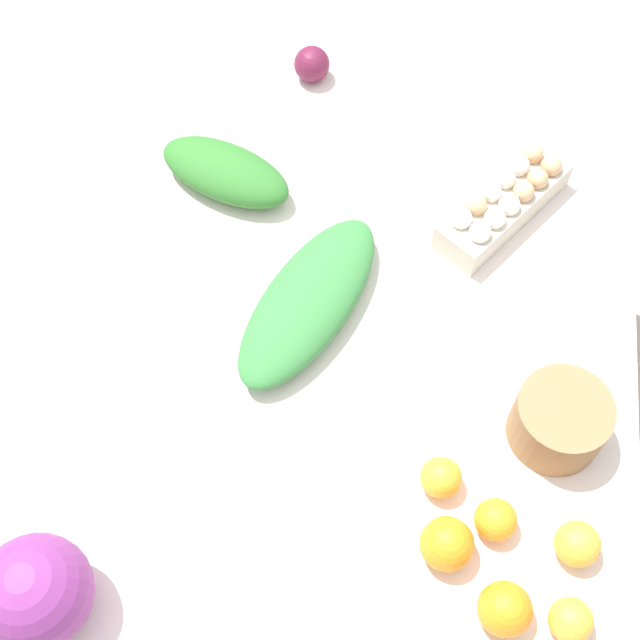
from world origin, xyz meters
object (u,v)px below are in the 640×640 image
Objects in this scene: orange_2 at (577,544)px; orange_3 at (505,609)px; beet_root at (312,64)px; orange_0 at (571,620)px; greens_bunch_kale at (225,172)px; orange_4 at (441,477)px; orange_1 at (495,520)px; paper_bag at (559,421)px; cabbage_purple at (36,592)px; egg_carton at (504,201)px; greens_bunch_scallion at (309,301)px; orange_5 at (447,544)px.

orange_2 is 0.87× the size of orange_3.
orange_0 is (-1.00, -0.52, -0.00)m from beet_root.
orange_2 is (-0.59, -0.64, -0.00)m from greens_bunch_kale.
greens_bunch_kale reaches higher than orange_2.
orange_4 is at bearing -139.86° from greens_bunch_kale.
orange_1 is 0.10m from orange_4.
orange_4 is at bearing 123.19° from paper_bag.
cabbage_purple reaches higher than orange_0.
greens_bunch_kale is 0.31m from beet_root.
orange_0 is 0.11m from orange_2.
orange_1 is (-0.58, -0.02, -0.01)m from egg_carton.
greens_bunch_scallion is at bearing 44.18° from orange_0.
orange_4 is (0.05, 0.09, 0.00)m from orange_1.
orange_2 is at bearing -149.13° from beet_root.
orange_1 is at bearing -54.52° from orange_5.
orange_3 is (-0.29, 0.07, -0.01)m from paper_bag.
orange_3 is 0.12m from orange_5.
orange_5 is (-0.38, -0.26, 0.00)m from greens_bunch_scallion.
cabbage_purple is at bearing 108.65° from orange_1.
orange_4 is at bearing 8.88° from orange_5.
egg_carton is 0.49m from beet_root.
paper_bag is at bearing -62.13° from cabbage_purple.
beet_root is (0.29, -0.11, -0.00)m from greens_bunch_kale.
cabbage_purple is 0.80m from paper_bag.
beet_root is at bearing 35.25° from paper_bag.
paper_bag reaches higher than orange_0.
orange_3 is at bearing 166.99° from paper_bag.
egg_carton is at bearing 1.72° from orange_1.
orange_2 is at bearing -109.33° from orange_4.
egg_carton is 4.18× the size of orange_2.
orange_1 is (-0.33, -0.33, -0.00)m from greens_bunch_scallion.
cabbage_purple is 0.61m from greens_bunch_scallion.
orange_3 reaches higher than greens_bunch_kale.
greens_bunch_kale is at bearing 42.41° from orange_1.
cabbage_purple is at bearing 116.06° from orange_4.
orange_0 is (-0.46, -0.44, -0.00)m from greens_bunch_scallion.
orange_2 is 0.15m from orange_3.
egg_carton is 3.55× the size of orange_5.
orange_3 is at bearing -82.71° from cabbage_purple.
orange_3 is (-0.13, -0.02, 0.01)m from orange_1.
orange_5 reaches higher than orange_2.
paper_bag is 0.86m from beet_root.
orange_1 is 0.13m from orange_3.
egg_carton is at bearing -7.30° from orange_4.
cabbage_purple is at bearing 106.21° from orange_5.
egg_carton is at bearing 10.34° from orange_0.
egg_carton reaches higher than greens_bunch_kale.
greens_bunch_scallion is at bearing 68.66° from paper_bag.
greens_bunch_kale is at bearing 36.16° from orange_5.
orange_2 is (-0.35, -0.45, -0.00)m from greens_bunch_scallion.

